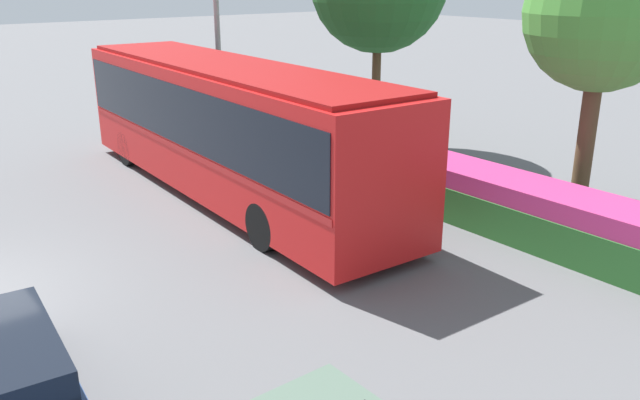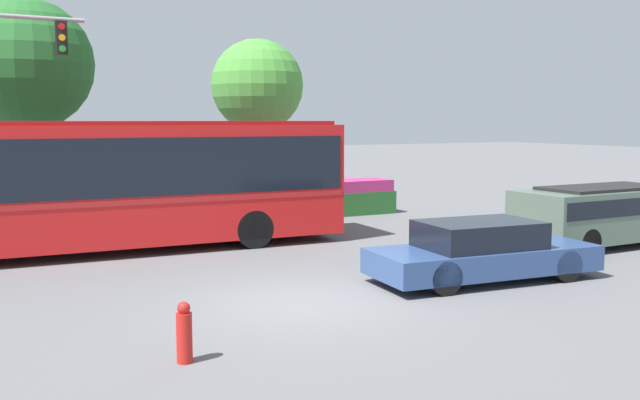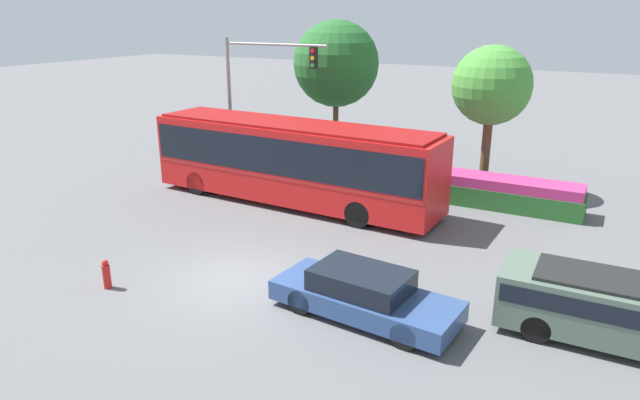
# 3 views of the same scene
# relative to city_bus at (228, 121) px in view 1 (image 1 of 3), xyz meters

# --- Properties ---
(city_bus) EXTENTS (12.34, 3.13, 3.30)m
(city_bus) POSITION_rel_city_bus_xyz_m (0.00, 0.00, 0.00)
(city_bus) COLOR red
(city_bus) RESTS_ON ground
(traffic_light_pole) EXTENTS (5.25, 0.24, 6.34)m
(traffic_light_pole) POSITION_rel_city_bus_xyz_m (-3.67, 2.68, 2.36)
(traffic_light_pole) COLOR gray
(traffic_light_pole) RESTS_ON ground
(flowering_hedge) EXTENTS (8.49, 1.43, 1.21)m
(flowering_hedge) POSITION_rel_city_bus_xyz_m (6.42, 3.45, -1.28)
(flowering_hedge) COLOR #286028
(flowering_hedge) RESTS_ON ground
(street_tree_centre) EXTENTS (3.27, 3.27, 6.18)m
(street_tree_centre) POSITION_rel_city_bus_xyz_m (6.42, 5.33, 2.63)
(street_tree_centre) COLOR brown
(street_tree_centre) RESTS_ON ground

